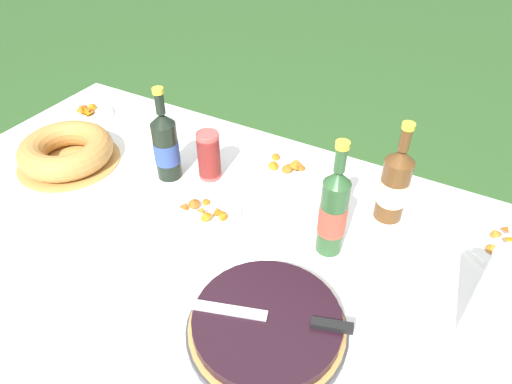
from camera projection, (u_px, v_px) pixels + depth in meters
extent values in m
cube|color=brown|center=(184.00, 251.00, 1.26)|extent=(1.85, 1.24, 0.03)
cylinder|color=brown|center=(115.00, 169.00, 2.21)|extent=(0.06, 0.06, 0.73)
cylinder|color=brown|center=(500.00, 315.00, 1.55)|extent=(0.06, 0.06, 0.73)
cube|color=white|center=(183.00, 246.00, 1.24)|extent=(1.86, 1.25, 0.00)
cube|color=white|center=(284.00, 151.00, 1.70)|extent=(1.86, 0.00, 0.10)
cylinder|color=#38383D|center=(267.00, 330.00, 1.02)|extent=(0.36, 0.36, 0.02)
cylinder|color=tan|center=(267.00, 326.00, 1.01)|extent=(0.35, 0.35, 0.01)
cylinder|color=black|center=(267.00, 321.00, 1.00)|extent=(0.33, 0.33, 0.03)
cube|color=silver|center=(225.00, 309.00, 1.01)|extent=(0.19, 0.08, 0.00)
cube|color=black|center=(332.00, 325.00, 0.97)|extent=(0.09, 0.05, 0.01)
cylinder|color=tan|center=(70.00, 161.00, 1.55)|extent=(0.34, 0.34, 0.01)
torus|color=#BC7F3D|center=(66.00, 150.00, 1.52)|extent=(0.31, 0.31, 0.09)
cylinder|color=#E04C47|center=(210.00, 164.00, 1.46)|extent=(0.07, 0.07, 0.09)
cylinder|color=#E04C47|center=(209.00, 161.00, 1.45)|extent=(0.07, 0.07, 0.09)
cylinder|color=#E04C47|center=(209.00, 157.00, 1.44)|extent=(0.07, 0.07, 0.09)
cylinder|color=#E04C47|center=(209.00, 154.00, 1.43)|extent=(0.07, 0.07, 0.09)
cylinder|color=#E04C47|center=(208.00, 151.00, 1.42)|extent=(0.07, 0.07, 0.09)
cylinder|color=#E04C47|center=(208.00, 147.00, 1.42)|extent=(0.07, 0.07, 0.09)
torus|color=#E04C47|center=(207.00, 134.00, 1.39)|extent=(0.07, 0.07, 0.01)
cylinder|color=#2D562D|center=(332.00, 217.00, 1.16)|extent=(0.07, 0.07, 0.22)
cylinder|color=#E54C38|center=(332.00, 219.00, 1.17)|extent=(0.07, 0.07, 0.08)
cone|color=#2D562D|center=(338.00, 177.00, 1.08)|extent=(0.07, 0.07, 0.04)
cylinder|color=#2D562D|center=(341.00, 160.00, 1.05)|extent=(0.03, 0.03, 0.06)
cylinder|color=gold|center=(343.00, 145.00, 1.03)|extent=(0.03, 0.03, 0.02)
cylinder|color=brown|center=(393.00, 190.00, 1.28)|extent=(0.08, 0.08, 0.19)
cylinder|color=beige|center=(393.00, 191.00, 1.28)|extent=(0.08, 0.08, 0.07)
cone|color=brown|center=(401.00, 156.00, 1.20)|extent=(0.08, 0.08, 0.04)
cylinder|color=brown|center=(405.00, 140.00, 1.17)|extent=(0.03, 0.03, 0.06)
cylinder|color=gold|center=(409.00, 126.00, 1.15)|extent=(0.03, 0.03, 0.02)
cylinder|color=black|center=(167.00, 151.00, 1.43)|extent=(0.08, 0.08, 0.19)
cylinder|color=#334C93|center=(167.00, 152.00, 1.43)|extent=(0.08, 0.08, 0.07)
cone|color=black|center=(162.00, 119.00, 1.36)|extent=(0.08, 0.08, 0.04)
cylinder|color=black|center=(160.00, 103.00, 1.33)|extent=(0.03, 0.03, 0.06)
cylinder|color=gold|center=(158.00, 91.00, 1.30)|extent=(0.03, 0.03, 0.02)
cylinder|color=white|center=(508.00, 247.00, 1.23)|extent=(0.23, 0.23, 0.01)
torus|color=white|center=(509.00, 245.00, 1.22)|extent=(0.22, 0.22, 0.01)
cone|color=#B34A12|center=(506.00, 229.00, 1.25)|extent=(0.04, 0.03, 0.04)
cone|color=#C26A16|center=(511.00, 244.00, 1.22)|extent=(0.03, 0.03, 0.02)
cone|color=#C1661D|center=(495.00, 232.00, 1.25)|extent=(0.05, 0.04, 0.03)
cone|color=#B36E1E|center=(493.00, 247.00, 1.20)|extent=(0.04, 0.04, 0.02)
cylinder|color=white|center=(286.00, 166.00, 1.52)|extent=(0.22, 0.22, 0.01)
torus|color=white|center=(286.00, 164.00, 1.52)|extent=(0.21, 0.21, 0.01)
cone|color=#A95818|center=(300.00, 165.00, 1.49)|extent=(0.04, 0.04, 0.02)
cone|color=#A6621C|center=(286.00, 167.00, 1.47)|extent=(0.05, 0.05, 0.04)
cone|color=#BD6B18|center=(295.00, 164.00, 1.48)|extent=(0.05, 0.06, 0.04)
cone|color=#CB730B|center=(273.00, 165.00, 1.50)|extent=(0.04, 0.04, 0.03)
cone|color=#AE6B1A|center=(276.00, 156.00, 1.53)|extent=(0.04, 0.03, 0.03)
cone|color=orange|center=(274.00, 165.00, 1.48)|extent=(0.05, 0.05, 0.03)
cone|color=#C2691D|center=(296.00, 161.00, 1.49)|extent=(0.05, 0.05, 0.03)
cylinder|color=white|center=(202.00, 218.00, 1.32)|extent=(0.24, 0.24, 0.01)
torus|color=white|center=(202.00, 216.00, 1.32)|extent=(0.23, 0.23, 0.01)
cone|color=#B8711F|center=(202.00, 210.00, 1.30)|extent=(0.04, 0.04, 0.03)
cone|color=#CE630F|center=(225.00, 215.00, 1.30)|extent=(0.05, 0.05, 0.04)
cone|color=#AA5711|center=(217.00, 211.00, 1.32)|extent=(0.05, 0.05, 0.04)
cone|color=#BB5B0F|center=(208.00, 201.00, 1.36)|extent=(0.03, 0.03, 0.03)
cone|color=#C16E12|center=(204.00, 215.00, 1.30)|extent=(0.05, 0.05, 0.03)
cone|color=#C85A1E|center=(185.00, 206.00, 1.34)|extent=(0.04, 0.04, 0.04)
cone|color=#AD5B1E|center=(193.00, 202.00, 1.34)|extent=(0.05, 0.05, 0.03)
cylinder|color=white|center=(87.00, 115.00, 1.79)|extent=(0.21, 0.21, 0.01)
torus|color=white|center=(87.00, 113.00, 1.78)|extent=(0.20, 0.20, 0.01)
cone|color=#B2460B|center=(83.00, 107.00, 1.80)|extent=(0.04, 0.04, 0.03)
cone|color=#CF5C20|center=(81.00, 107.00, 1.80)|extent=(0.06, 0.06, 0.03)
cone|color=#C26D19|center=(81.00, 108.00, 1.78)|extent=(0.03, 0.04, 0.03)
cone|color=#AE5C1E|center=(90.00, 110.00, 1.78)|extent=(0.04, 0.04, 0.02)
cone|color=#B15A0D|center=(86.00, 110.00, 1.78)|extent=(0.05, 0.04, 0.04)
cone|color=#CE6F0B|center=(88.00, 113.00, 1.77)|extent=(0.04, 0.04, 0.03)
cone|color=#B35F0E|center=(81.00, 109.00, 1.76)|extent=(0.04, 0.03, 0.03)
cone|color=orange|center=(93.00, 106.00, 1.80)|extent=(0.05, 0.05, 0.04)
cylinder|color=white|center=(501.00, 306.00, 0.93)|extent=(0.11, 0.11, 0.26)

